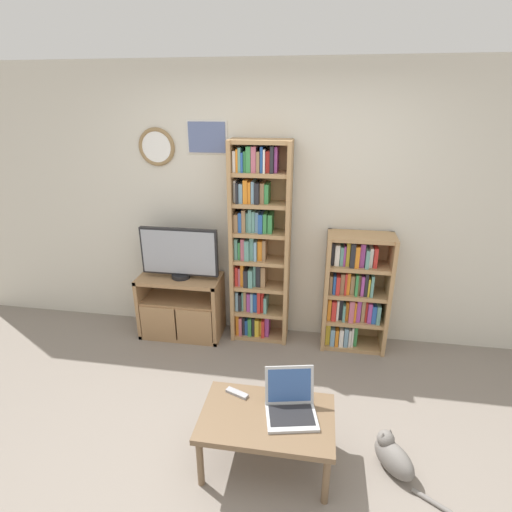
% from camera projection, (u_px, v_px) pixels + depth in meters
% --- Properties ---
extents(ground_plane, '(18.00, 18.00, 0.00)m').
position_uv_depth(ground_plane, '(238.00, 468.00, 2.63)').
color(ground_plane, gray).
extents(wall_back, '(6.88, 0.09, 2.60)m').
position_uv_depth(wall_back, '(272.00, 208.00, 3.78)').
color(wall_back, beige).
rests_on(wall_back, ground_plane).
extents(tv_stand, '(0.81, 0.40, 0.64)m').
position_uv_depth(tv_stand, '(181.00, 306.00, 4.03)').
color(tv_stand, '#9E754C').
rests_on(tv_stand, ground_plane).
extents(television, '(0.75, 0.18, 0.50)m').
position_uv_depth(television, '(179.00, 253.00, 3.81)').
color(television, black).
rests_on(television, tv_stand).
extents(bookshelf_tall, '(0.55, 0.27, 1.95)m').
position_uv_depth(bookshelf_tall, '(257.00, 246.00, 3.77)').
color(bookshelf_tall, tan).
rests_on(bookshelf_tall, ground_plane).
extents(bookshelf_short, '(0.60, 0.31, 1.15)m').
position_uv_depth(bookshelf_short, '(353.00, 292.00, 3.76)').
color(bookshelf_short, tan).
rests_on(bookshelf_short, ground_plane).
extents(coffee_table, '(0.85, 0.54, 0.39)m').
position_uv_depth(coffee_table, '(267.00, 421.00, 2.55)').
color(coffee_table, brown).
rests_on(coffee_table, ground_plane).
extents(laptop, '(0.37, 0.36, 0.27)m').
position_uv_depth(laptop, '(291.00, 403.00, 2.54)').
color(laptop, '#B7BABC').
rests_on(laptop, coffee_table).
extents(remote_near_laptop, '(0.16, 0.10, 0.02)m').
position_uv_depth(remote_near_laptop, '(237.00, 393.00, 2.71)').
color(remote_near_laptop, '#99999E').
rests_on(remote_near_laptop, coffee_table).
extents(cat, '(0.46, 0.45, 0.26)m').
position_uv_depth(cat, '(393.00, 456.00, 2.59)').
color(cat, slate).
rests_on(cat, ground_plane).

